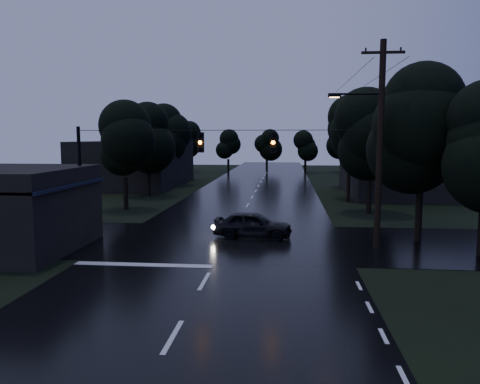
# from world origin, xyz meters

# --- Properties ---
(ground) EXTENTS (160.00, 160.00, 0.00)m
(ground) POSITION_xyz_m (0.00, 0.00, 0.00)
(ground) COLOR black
(ground) RESTS_ON ground
(main_road) EXTENTS (12.00, 120.00, 0.02)m
(main_road) POSITION_xyz_m (0.00, 30.00, 0.00)
(main_road) COLOR black
(main_road) RESTS_ON ground
(cross_street) EXTENTS (60.00, 9.00, 0.02)m
(cross_street) POSITION_xyz_m (0.00, 12.00, 0.00)
(cross_street) COLOR black
(cross_street) RESTS_ON ground
(building_far_right) EXTENTS (10.00, 14.00, 4.40)m
(building_far_right) POSITION_xyz_m (14.00, 34.00, 2.20)
(building_far_right) COLOR black
(building_far_right) RESTS_ON ground
(building_far_left) EXTENTS (10.00, 16.00, 5.00)m
(building_far_left) POSITION_xyz_m (-14.00, 40.00, 2.50)
(building_far_left) COLOR black
(building_far_left) RESTS_ON ground
(utility_pole_main) EXTENTS (3.50, 0.30, 10.00)m
(utility_pole_main) POSITION_xyz_m (7.41, 11.00, 5.26)
(utility_pole_main) COLOR black
(utility_pole_main) RESTS_ON ground
(utility_pole_far) EXTENTS (2.00, 0.30, 7.50)m
(utility_pole_far) POSITION_xyz_m (8.30, 28.00, 3.88)
(utility_pole_far) COLOR black
(utility_pole_far) RESTS_ON ground
(anchor_pole_left) EXTENTS (0.18, 0.18, 6.00)m
(anchor_pole_left) POSITION_xyz_m (-7.50, 11.00, 3.00)
(anchor_pole_left) COLOR black
(anchor_pole_left) RESTS_ON ground
(span_signals) EXTENTS (15.00, 0.37, 1.12)m
(span_signals) POSITION_xyz_m (0.56, 10.99, 5.24)
(span_signals) COLOR black
(span_signals) RESTS_ON ground
(tree_corner_near) EXTENTS (4.48, 4.48, 9.44)m
(tree_corner_near) POSITION_xyz_m (10.00, 13.00, 5.99)
(tree_corner_near) COLOR black
(tree_corner_near) RESTS_ON ground
(tree_left_a) EXTENTS (3.92, 3.92, 8.26)m
(tree_left_a) POSITION_xyz_m (-9.00, 22.00, 5.24)
(tree_left_a) COLOR black
(tree_left_a) RESTS_ON ground
(tree_left_b) EXTENTS (4.20, 4.20, 8.85)m
(tree_left_b) POSITION_xyz_m (-9.60, 30.00, 5.62)
(tree_left_b) COLOR black
(tree_left_b) RESTS_ON ground
(tree_left_c) EXTENTS (4.48, 4.48, 9.44)m
(tree_left_c) POSITION_xyz_m (-10.20, 40.00, 5.99)
(tree_left_c) COLOR black
(tree_left_c) RESTS_ON ground
(tree_right_a) EXTENTS (4.20, 4.20, 8.85)m
(tree_right_a) POSITION_xyz_m (9.00, 22.00, 5.62)
(tree_right_a) COLOR black
(tree_right_a) RESTS_ON ground
(tree_right_b) EXTENTS (4.48, 4.48, 9.44)m
(tree_right_b) POSITION_xyz_m (9.60, 30.00, 5.99)
(tree_right_b) COLOR black
(tree_right_b) RESTS_ON ground
(tree_right_c) EXTENTS (4.76, 4.76, 10.03)m
(tree_right_c) POSITION_xyz_m (10.20, 40.00, 6.37)
(tree_right_c) COLOR black
(tree_right_c) RESTS_ON ground
(car) EXTENTS (4.35, 1.99, 1.45)m
(car) POSITION_xyz_m (1.27, 13.02, 0.72)
(car) COLOR black
(car) RESTS_ON ground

